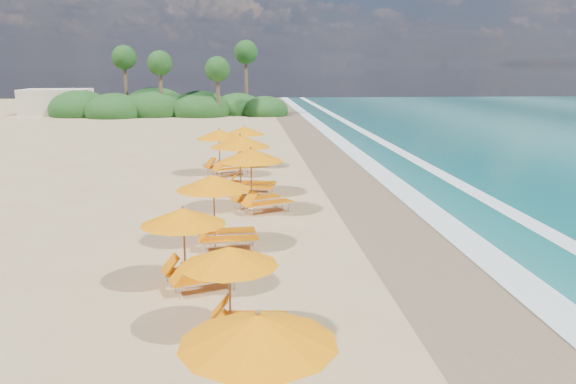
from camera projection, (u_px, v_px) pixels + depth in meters
The scene contains 13 objects.
ground at pixel (288, 226), 20.27m from camera, with size 160.00×160.00×0.00m, color tan.
wet_sand at pixel (402, 223), 20.57m from camera, with size 4.00×160.00×0.01m, color #846B4F.
surf_foam at pixel (477, 221), 20.77m from camera, with size 4.00×160.00×0.01m.
station_0 at pixel (271, 375), 8.11m from camera, with size 2.73×2.62×2.24m.
station_1 at pixel (238, 286), 11.70m from camera, with size 2.28×2.13×2.02m.
station_2 at pixel (191, 242), 14.44m from camera, with size 2.73×2.68×2.12m.
station_3 at pixel (220, 205), 17.74m from camera, with size 2.60×2.43×2.29m.
station_4 at pixel (256, 175), 22.04m from camera, with size 3.26×3.25×2.48m.
station_5 at pixel (245, 160), 24.98m from camera, with size 3.11×2.96×2.61m.
station_6 at pixel (223, 149), 29.30m from camera, with size 3.16×3.16×2.38m.
station_7 at pixel (248, 143), 31.78m from camera, with size 2.82×2.73×2.27m.
treeline at pixel (164, 107), 63.65m from camera, with size 25.80×8.80×9.74m.
beach_building at pixel (57, 102), 65.07m from camera, with size 7.00×5.00×2.80m, color beige.
Camera 1 is at (-1.51, -19.50, 5.45)m, focal length 36.67 mm.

